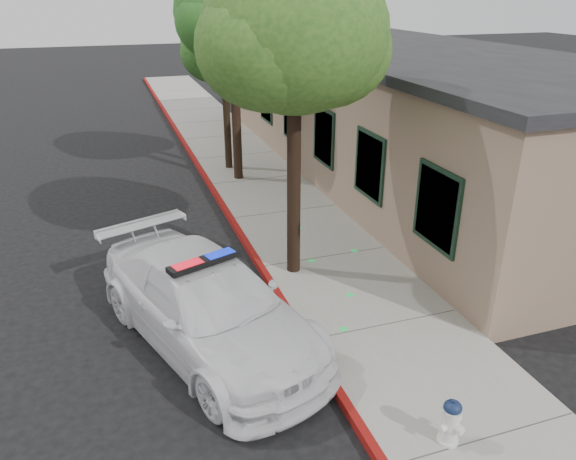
% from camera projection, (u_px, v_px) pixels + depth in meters
% --- Properties ---
extents(ground, '(120.00, 120.00, 0.00)m').
position_uv_depth(ground, '(305.00, 348.00, 9.85)').
color(ground, black).
rests_on(ground, ground).
extents(sidewalk, '(3.20, 60.00, 0.15)m').
position_uv_depth(sidewalk, '(324.00, 259.00, 12.88)').
color(sidewalk, gray).
rests_on(sidewalk, ground).
extents(red_curb, '(0.14, 60.00, 0.16)m').
position_uv_depth(red_curb, '(262.00, 269.00, 12.43)').
color(red_curb, maroon).
rests_on(red_curb, ground).
extents(clapboard_building, '(7.30, 20.89, 4.24)m').
position_uv_depth(clapboard_building, '(397.00, 110.00, 18.71)').
color(clapboard_building, '#876C58').
rests_on(clapboard_building, ground).
extents(police_car, '(4.00, 5.97, 1.73)m').
position_uv_depth(police_car, '(207.00, 304.00, 9.70)').
color(police_car, silver).
rests_on(police_car, ground).
extents(fire_hydrant, '(0.42, 0.36, 0.72)m').
position_uv_depth(fire_hydrant, '(451.00, 421.00, 7.47)').
color(fire_hydrant, silver).
rests_on(fire_hydrant, sidewalk).
extents(street_tree_near, '(3.94, 3.60, 6.60)m').
position_uv_depth(street_tree_near, '(295.00, 40.00, 10.24)').
color(street_tree_near, black).
rests_on(street_tree_near, sidewalk).
extents(street_tree_mid, '(3.57, 3.54, 6.65)m').
position_uv_depth(street_tree_mid, '(232.00, 18.00, 16.17)').
color(street_tree_mid, black).
rests_on(street_tree_mid, sidewalk).
extents(street_tree_far, '(3.03, 2.81, 5.31)m').
position_uv_depth(street_tree_far, '(225.00, 50.00, 17.59)').
color(street_tree_far, black).
rests_on(street_tree_far, sidewalk).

